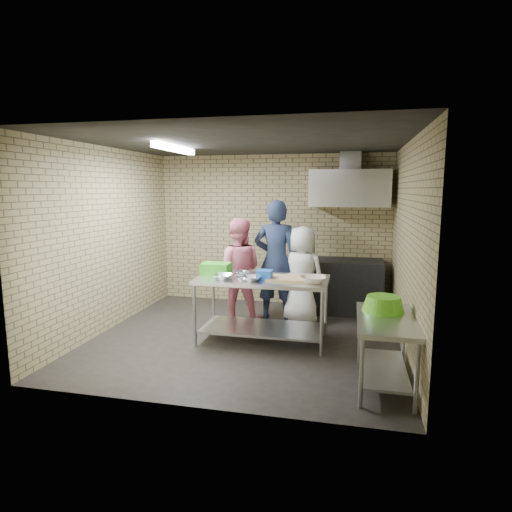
# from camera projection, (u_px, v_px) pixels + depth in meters

# --- Properties ---
(floor) EXTENTS (4.20, 4.20, 0.00)m
(floor) POSITION_uv_depth(u_px,v_px,m) (246.00, 338.00, 6.05)
(floor) COLOR black
(floor) RESTS_ON ground
(ceiling) EXTENTS (4.20, 4.20, 0.00)m
(ceiling) POSITION_uv_depth(u_px,v_px,m) (245.00, 142.00, 5.63)
(ceiling) COLOR black
(ceiling) RESTS_ON ground
(back_wall) EXTENTS (4.20, 0.06, 2.70)m
(back_wall) POSITION_uv_depth(u_px,v_px,m) (272.00, 230.00, 7.77)
(back_wall) COLOR #94865C
(back_wall) RESTS_ON ground
(front_wall) EXTENTS (4.20, 0.06, 2.70)m
(front_wall) POSITION_uv_depth(u_px,v_px,m) (193.00, 270.00, 3.92)
(front_wall) COLOR #94865C
(front_wall) RESTS_ON ground
(left_wall) EXTENTS (0.06, 4.00, 2.70)m
(left_wall) POSITION_uv_depth(u_px,v_px,m) (108.00, 240.00, 6.30)
(left_wall) COLOR #94865C
(left_wall) RESTS_ON ground
(right_wall) EXTENTS (0.06, 4.00, 2.70)m
(right_wall) POSITION_uv_depth(u_px,v_px,m) (407.00, 248.00, 5.39)
(right_wall) COLOR #94865C
(right_wall) RESTS_ON ground
(prep_table) EXTENTS (1.78, 0.89, 0.89)m
(prep_table) POSITION_uv_depth(u_px,v_px,m) (262.00, 309.00, 5.89)
(prep_table) COLOR silver
(prep_table) RESTS_ON floor
(side_counter) EXTENTS (0.60, 1.20, 0.75)m
(side_counter) POSITION_uv_depth(u_px,v_px,m) (385.00, 352.00, 4.54)
(side_counter) COLOR silver
(side_counter) RESTS_ON floor
(stove) EXTENTS (1.20, 0.70, 0.90)m
(stove) POSITION_uv_depth(u_px,v_px,m) (346.00, 286.00, 7.28)
(stove) COLOR black
(stove) RESTS_ON floor
(range_hood) EXTENTS (1.30, 0.60, 0.60)m
(range_hood) POSITION_uv_depth(u_px,v_px,m) (349.00, 188.00, 7.07)
(range_hood) COLOR silver
(range_hood) RESTS_ON back_wall
(hood_duct) EXTENTS (0.35, 0.30, 0.30)m
(hood_duct) POSITION_uv_depth(u_px,v_px,m) (350.00, 161.00, 7.15)
(hood_duct) COLOR #A5A8AD
(hood_duct) RESTS_ON back_wall
(wall_shelf) EXTENTS (0.80, 0.20, 0.04)m
(wall_shelf) POSITION_uv_depth(u_px,v_px,m) (367.00, 199.00, 7.22)
(wall_shelf) COLOR #3F2B19
(wall_shelf) RESTS_ON back_wall
(fluorescent_fixture) EXTENTS (0.10, 1.25, 0.08)m
(fluorescent_fixture) POSITION_uv_depth(u_px,v_px,m) (175.00, 148.00, 5.86)
(fluorescent_fixture) COLOR white
(fluorescent_fixture) RESTS_ON ceiling
(green_crate) EXTENTS (0.40, 0.30, 0.16)m
(green_crate) POSITION_uv_depth(u_px,v_px,m) (216.00, 268.00, 6.07)
(green_crate) COLOR green
(green_crate) RESTS_ON prep_table
(blue_tub) EXTENTS (0.20, 0.20, 0.13)m
(blue_tub) POSITION_uv_depth(u_px,v_px,m) (265.00, 275.00, 5.70)
(blue_tub) COLOR blue
(blue_tub) RESTS_ON prep_table
(cutting_board) EXTENTS (0.54, 0.42, 0.03)m
(cutting_board) POSITION_uv_depth(u_px,v_px,m) (288.00, 278.00, 5.72)
(cutting_board) COLOR tan
(cutting_board) RESTS_ON prep_table
(mixing_bowl_a) EXTENTS (0.29, 0.29, 0.07)m
(mixing_bowl_a) POSITION_uv_depth(u_px,v_px,m) (223.00, 277.00, 5.73)
(mixing_bowl_a) COLOR silver
(mixing_bowl_a) RESTS_ON prep_table
(mixing_bowl_b) EXTENTS (0.22, 0.22, 0.07)m
(mixing_bowl_b) POSITION_uv_depth(u_px,v_px,m) (242.00, 274.00, 5.93)
(mixing_bowl_b) COLOR silver
(mixing_bowl_b) RESTS_ON prep_table
(mixing_bowl_c) EXTENTS (0.26, 0.26, 0.06)m
(mixing_bowl_c) POSITION_uv_depth(u_px,v_px,m) (252.00, 279.00, 5.62)
(mixing_bowl_c) COLOR #B1B5B9
(mixing_bowl_c) RESTS_ON prep_table
(ceramic_bowl) EXTENTS (0.35, 0.35, 0.08)m
(ceramic_bowl) POSITION_uv_depth(u_px,v_px,m) (313.00, 279.00, 5.51)
(ceramic_bowl) COLOR beige
(ceramic_bowl) RESTS_ON prep_table
(green_basin) EXTENTS (0.46, 0.46, 0.17)m
(green_basin) POSITION_uv_depth(u_px,v_px,m) (383.00, 304.00, 4.72)
(green_basin) COLOR #59C626
(green_basin) RESTS_ON side_counter
(bottle_red) EXTENTS (0.07, 0.07, 0.18)m
(bottle_red) POSITION_uv_depth(u_px,v_px,m) (352.00, 192.00, 7.25)
(bottle_red) COLOR #B22619
(bottle_red) RESTS_ON wall_shelf
(man_navy) EXTENTS (0.71, 0.47, 1.93)m
(man_navy) POSITION_uv_depth(u_px,v_px,m) (276.00, 261.00, 6.77)
(man_navy) COLOR #141B32
(man_navy) RESTS_ON floor
(woman_pink) EXTENTS (0.88, 0.72, 1.64)m
(woman_pink) POSITION_uv_depth(u_px,v_px,m) (238.00, 270.00, 6.73)
(woman_pink) COLOR pink
(woman_pink) RESTS_ON floor
(woman_white) EXTENTS (0.87, 0.72, 1.53)m
(woman_white) POSITION_uv_depth(u_px,v_px,m) (302.00, 275.00, 6.65)
(woman_white) COLOR silver
(woman_white) RESTS_ON floor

